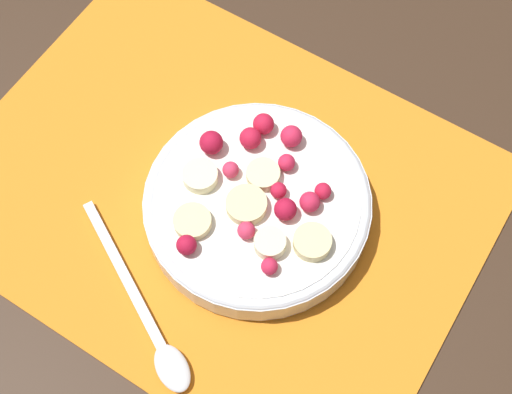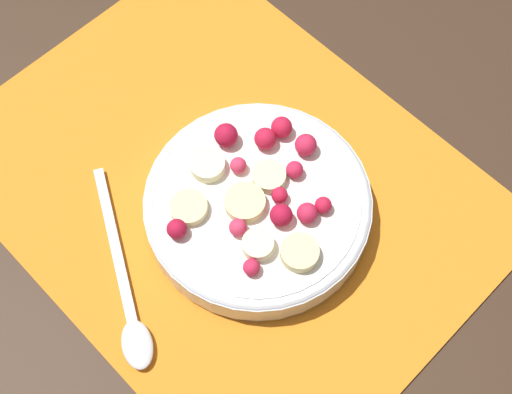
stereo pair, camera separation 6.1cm
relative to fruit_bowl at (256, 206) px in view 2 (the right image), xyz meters
name	(u,v)px [view 2 (the right image)]	position (x,y,z in m)	size (l,w,h in m)	color
ground_plane	(226,186)	(-0.04, 0.00, -0.03)	(3.00, 3.00, 0.00)	#382619
placemat	(225,185)	(-0.04, 0.00, -0.02)	(0.48, 0.37, 0.01)	orange
fruit_bowl	(256,206)	(0.00, 0.00, 0.00)	(0.20, 0.20, 0.05)	silver
spoon	(128,304)	(-0.02, -0.14, -0.02)	(0.18, 0.11, 0.01)	silver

